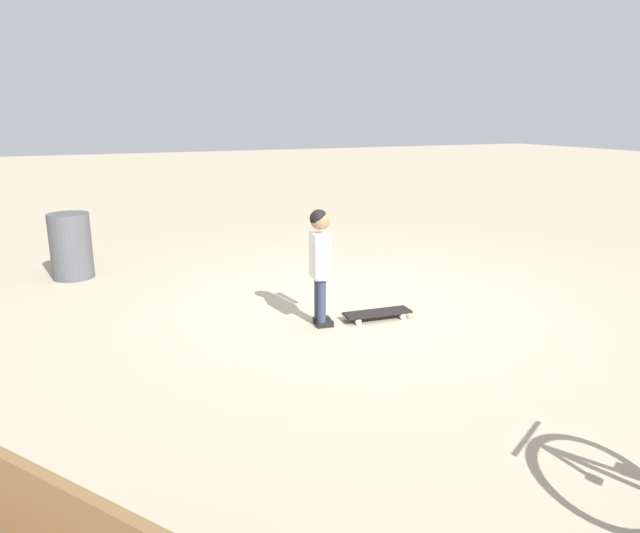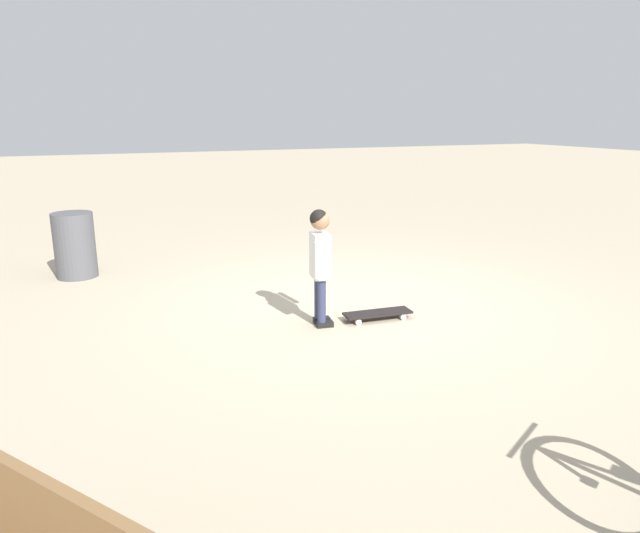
# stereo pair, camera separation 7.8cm
# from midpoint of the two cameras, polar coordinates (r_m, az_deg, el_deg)

# --- Properties ---
(ground_plane) EXTENTS (50.00, 50.00, 0.00)m
(ground_plane) POSITION_cam_midpoint_polar(r_m,az_deg,el_deg) (5.88, 3.90, -3.66)
(ground_plane) COLOR tan
(child_person) EXTENTS (0.34, 0.26, 1.06)m
(child_person) POSITION_cam_midpoint_polar(r_m,az_deg,el_deg) (5.10, 0.45, 1.16)
(child_person) COLOR #2D3351
(child_person) RESTS_ON ground
(skateboard) EXTENTS (0.25, 0.66, 0.07)m
(skateboard) POSITION_cam_midpoint_polar(r_m,az_deg,el_deg) (5.44, 6.11, -4.63)
(skateboard) COLOR black
(skateboard) RESTS_ON ground
(trash_bin) EXTENTS (0.46, 0.46, 0.76)m
(trash_bin) POSITION_cam_midpoint_polar(r_m,az_deg,el_deg) (7.30, -22.72, 1.95)
(trash_bin) COLOR #4C4C51
(trash_bin) RESTS_ON ground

